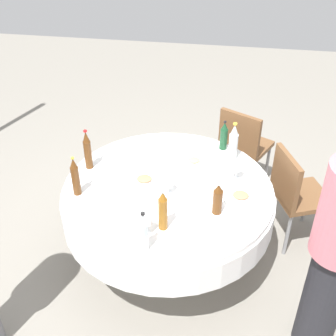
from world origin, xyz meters
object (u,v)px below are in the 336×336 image
Objects in this scene: dining_table at (168,202)px; plate_south at (96,210)px; plate_near at (194,162)px; wine_glass_north at (237,166)px; bottle_brown_far at (88,150)px; plate_west at (241,197)px; wine_glass_east at (146,220)px; bottle_brown_outer at (218,199)px; bottle_amber_north at (163,211)px; plate_inner at (144,180)px; bottle_clear_rear at (233,142)px; chair_far at (243,143)px; chair_front at (295,191)px; bottle_brown_east at (75,177)px; wine_glass_far at (168,182)px; bottle_dark_green_front at (224,136)px; bottle_clear_left at (144,233)px.

plate_south is (0.45, 0.34, 0.15)m from dining_table.
dining_table is at bearing 65.61° from plate_near.
wine_glass_north is 1.07m from plate_south.
bottle_brown_far reaches higher than plate_west.
bottle_brown_outer is at bearing -148.07° from wine_glass_east.
bottle_amber_north is 0.53m from plate_inner.
bottle_clear_rear reaches higher than chair_far.
chair_far is at bearing -111.70° from wine_glass_east.
bottle_brown_outer reaches higher than chair_front.
bottle_brown_far reaches higher than plate_south.
bottle_brown_east reaches higher than wine_glass_north.
bottle_amber_north is 2.14× the size of wine_glass_north.
plate_inner is at bearing -77.27° from wine_glass_east.
bottle_brown_far is 1.34× the size of plate_inner.
plate_west is at bearing 175.24° from dining_table.
bottle_brown_outer is 0.83m from plate_south.
bottle_brown_east is 1.01× the size of bottle_amber_north.
wine_glass_north is at bearing -89.43° from chair_front.
wine_glass_east is 0.88m from wine_glass_north.
bottle_brown_outer reaches higher than chair_far.
wine_glass_far is 0.54m from plate_south.
bottle_brown_outer reaches higher than plate_south.
bottle_amber_north is at bearing 37.84° from plate_west.
bottle_clear_rear is 0.52m from plate_west.
plate_inner is (0.71, -0.09, -0.00)m from plate_west.
bottle_dark_green_front is 1.77× the size of wine_glass_north.
bottle_brown_outer is 1.08m from bottle_brown_far.
bottle_clear_left is 1.29m from bottle_dark_green_front.
wine_glass_north is (-0.45, -0.62, -0.04)m from bottle_amber_north.
bottle_brown_outer is 0.59m from bottle_clear_left.
bottle_dark_green_front is at bearing -122.21° from dining_table.
dining_table is at bearing -30.99° from bottle_brown_outer.
bottle_clear_rear is 0.37× the size of chair_front.
chair_front is (-1.16, -0.34, -0.23)m from plate_inner.
bottle_amber_north reaches higher than chair_front.
bottle_brown_east is 1.22× the size of bottle_dark_green_front.
bottle_clear_rear reaches higher than chair_front.
bottle_amber_north is at bearing 139.07° from bottle_brown_far.
wine_glass_far is 0.44m from plate_near.
bottle_brown_outer is 1.04× the size of plate_south.
plate_south is (0.60, 0.68, -0.00)m from plate_near.
plate_inner is (0.12, -0.53, -0.10)m from wine_glass_east.
plate_west is (-0.58, -0.59, -0.13)m from bottle_clear_left.
wine_glass_far is at bearing 151.65° from plate_inner.
bottle_amber_north is 0.36× the size of chair_far.
bottle_brown_outer is at bearing -148.52° from bottle_amber_north.
bottle_amber_north is 0.79m from plate_near.
wine_glass_north is at bearing 155.39° from plate_near.
dining_table is at bearing -4.76° from plate_west.
bottle_clear_rear is at bearing -80.79° from plate_west.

